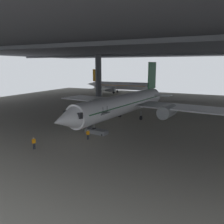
{
  "coord_description": "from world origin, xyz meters",
  "views": [
    {
      "loc": [
        19.34,
        -43.85,
        11.33
      ],
      "look_at": [
        0.06,
        -5.07,
        2.66
      ],
      "focal_mm": 37.38,
      "sensor_mm": 36.0,
      "label": 1
    }
  ],
  "objects_px": {
    "crew_worker_near_nose": "(34,142)",
    "airplane_main": "(125,104)",
    "boarding_stairs": "(97,129)",
    "airplane_distant": "(119,86)",
    "crew_worker_by_stairs": "(88,134)"
  },
  "relations": [
    {
      "from": "crew_worker_near_nose",
      "to": "crew_worker_by_stairs",
      "type": "height_order",
      "value": "crew_worker_near_nose"
    },
    {
      "from": "boarding_stairs",
      "to": "crew_worker_near_nose",
      "type": "xyz_separation_m",
      "value": [
        -3.92,
        -10.4,
        0.22
      ]
    },
    {
      "from": "airplane_main",
      "to": "airplane_distant",
      "type": "xyz_separation_m",
      "value": [
        -21.43,
        43.79,
        -0.45
      ]
    },
    {
      "from": "boarding_stairs",
      "to": "crew_worker_near_nose",
      "type": "distance_m",
      "value": 11.12
    },
    {
      "from": "airplane_main",
      "to": "boarding_stairs",
      "type": "xyz_separation_m",
      "value": [
        -0.52,
        -10.84,
        -2.84
      ]
    },
    {
      "from": "airplane_main",
      "to": "boarding_stairs",
      "type": "height_order",
      "value": "airplane_main"
    },
    {
      "from": "boarding_stairs",
      "to": "airplane_main",
      "type": "bearing_deg",
      "value": 87.24
    },
    {
      "from": "crew_worker_near_nose",
      "to": "airplane_main",
      "type": "bearing_deg",
      "value": 78.2
    },
    {
      "from": "airplane_main",
      "to": "boarding_stairs",
      "type": "distance_m",
      "value": 11.22
    },
    {
      "from": "boarding_stairs",
      "to": "crew_worker_by_stairs",
      "type": "height_order",
      "value": "boarding_stairs"
    },
    {
      "from": "airplane_main",
      "to": "airplane_distant",
      "type": "height_order",
      "value": "airplane_main"
    },
    {
      "from": "boarding_stairs",
      "to": "airplane_distant",
      "type": "xyz_separation_m",
      "value": [
        -20.91,
        54.63,
        2.39
      ]
    },
    {
      "from": "boarding_stairs",
      "to": "crew_worker_near_nose",
      "type": "relative_size",
      "value": 2.83
    },
    {
      "from": "crew_worker_by_stairs",
      "to": "crew_worker_near_nose",
      "type": "bearing_deg",
      "value": -122.24
    },
    {
      "from": "airplane_distant",
      "to": "crew_worker_near_nose",
      "type": "bearing_deg",
      "value": -75.36
    }
  ]
}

